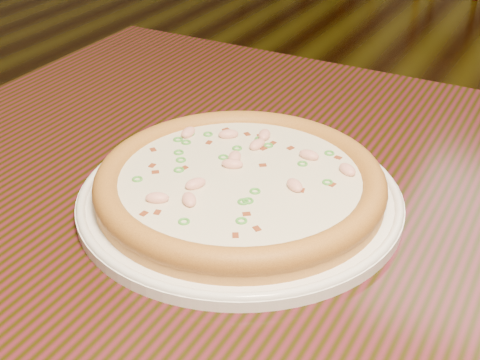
% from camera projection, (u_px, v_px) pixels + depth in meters
% --- Properties ---
extents(hero_table, '(1.20, 0.80, 0.75)m').
position_uv_depth(hero_table, '(351.00, 281.00, 0.78)').
color(hero_table, black).
rests_on(hero_table, ground).
extents(plate, '(0.35, 0.35, 0.02)m').
position_uv_depth(plate, '(240.00, 197.00, 0.73)').
color(plate, white).
rests_on(plate, hero_table).
extents(pizza, '(0.32, 0.32, 0.03)m').
position_uv_depth(pizza, '(240.00, 182.00, 0.72)').
color(pizza, gold).
rests_on(pizza, plate).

